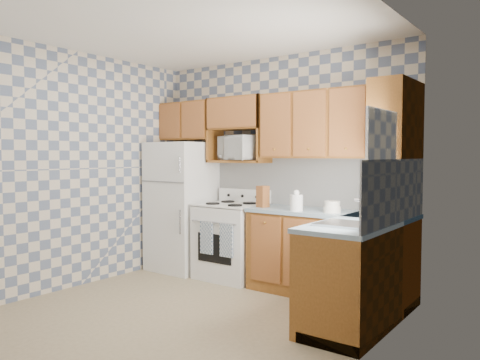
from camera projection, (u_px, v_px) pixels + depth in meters
name	position (u px, v px, depth m)	size (l,w,h in m)	color
floor	(189.00, 314.00, 4.46)	(3.40, 3.40, 0.00)	#827153
back_wall	(278.00, 169.00, 5.68)	(3.40, 0.02, 2.70)	slate
right_wall	(362.00, 178.00, 3.38)	(0.02, 3.20, 2.70)	slate
backsplash_back	(307.00, 182.00, 5.44)	(2.60, 0.01, 0.56)	white
backsplash_right	(396.00, 191.00, 4.04)	(0.01, 1.60, 0.56)	white
refrigerator	(182.00, 206.00, 6.18)	(0.75, 0.70, 1.68)	white
stove_body	(231.00, 242.00, 5.74)	(0.76, 0.65, 0.90)	white
cooktop	(231.00, 205.00, 5.72)	(0.76, 0.65, 0.03)	silver
backguard	(244.00, 196.00, 5.93)	(0.76, 0.08, 0.17)	white
dish_towel_left	(207.00, 238.00, 5.52)	(0.18, 0.03, 0.38)	navy
dish_towel_right	(226.00, 240.00, 5.34)	(0.18, 0.03, 0.38)	navy
base_cabinets_back	(329.00, 256.00, 4.99)	(1.75, 0.60, 0.88)	brown
base_cabinets_right	(363.00, 273.00, 4.25)	(0.60, 1.60, 0.88)	brown
countertop_back	(329.00, 213.00, 4.97)	(1.77, 0.63, 0.04)	slate
countertop_right	(363.00, 223.00, 4.23)	(0.63, 1.60, 0.04)	slate
upper_cabinets_back	(336.00, 124.00, 5.03)	(1.75, 0.33, 0.74)	brown
upper_cabinets_fridge	(190.00, 121.00, 6.28)	(0.82, 0.33, 0.50)	brown
upper_cabinets_right	(396.00, 120.00, 4.46)	(0.33, 0.70, 0.74)	brown
microwave_shelf	(239.00, 162.00, 5.82)	(0.80, 0.33, 0.03)	brown
microwave	(241.00, 148.00, 5.79)	(0.55, 0.37, 0.30)	white
sink	(348.00, 225.00, 3.95)	(0.48, 0.40, 0.03)	#B7B7BC
window	(382.00, 163.00, 3.75)	(0.02, 0.66, 0.86)	white
bottle_0	(375.00, 201.00, 4.49)	(0.07, 0.07, 0.31)	black
bottle_1	(384.00, 203.00, 4.38)	(0.07, 0.07, 0.29)	black
bottle_2	(392.00, 204.00, 4.43)	(0.07, 0.07, 0.27)	#5D330C
bottle_3	(365.00, 204.00, 4.46)	(0.07, 0.07, 0.25)	#5D330C
knife_block	(263.00, 197.00, 5.33)	(0.11, 0.11, 0.24)	brown
electric_kettle	(296.00, 203.00, 4.98)	(0.14, 0.14, 0.17)	white
food_containers	(332.00, 207.00, 4.84)	(0.18, 0.18, 0.12)	silver
soap_bottle	(365.00, 220.00, 3.67)	(0.06, 0.06, 0.17)	silver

